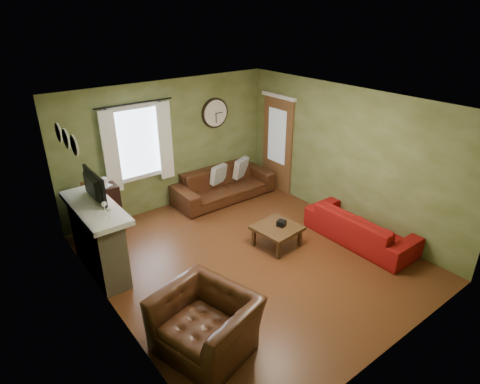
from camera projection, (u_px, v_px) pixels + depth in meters
floor at (250, 257)px, 6.79m from camera, size 4.60×5.20×0.00m
ceiling at (252, 105)px, 5.68m from camera, size 4.60×5.20×0.00m
wall_left at (106, 235)px, 4.96m from camera, size 0.00×5.20×2.60m
wall_right at (346, 157)px, 7.50m from camera, size 0.00×5.20×2.60m
wall_back at (170, 145)px, 8.09m from camera, size 4.60×0.00×2.60m
wall_front at (401, 266)px, 4.37m from camera, size 4.60×0.00×2.60m
fireplace at (98, 242)px, 6.21m from camera, size 0.40×1.40×1.10m
firebox at (112, 251)px, 6.43m from camera, size 0.04×0.60×0.55m
mantel at (94, 207)px, 5.98m from camera, size 0.58×1.60×0.08m
tv at (90, 191)px, 6.01m from camera, size 0.08×0.60×0.35m
tv_screen at (95, 186)px, 6.03m from camera, size 0.02×0.62×0.36m
medallion_left at (74, 145)px, 5.14m from camera, size 0.28×0.28×0.03m
medallion_mid at (66, 139)px, 5.39m from camera, size 0.28×0.28×0.03m
medallion_right at (59, 133)px, 5.64m from camera, size 0.28×0.28×0.03m
window_pane at (137, 143)px, 7.61m from camera, size 1.00×0.02×1.30m
curtain_rod at (134, 103)px, 7.21m from camera, size 0.03×0.03×1.50m
curtain_left at (111, 153)px, 7.25m from camera, size 0.28×0.04×1.55m
curtain_right at (165, 141)px, 7.86m from camera, size 0.28×0.04×1.55m
wall_clock at (215, 113)px, 8.45m from camera, size 0.64×0.06×0.64m
door at (277, 145)px, 8.92m from camera, size 0.05×0.90×2.10m
bookshelf at (98, 213)px, 7.24m from camera, size 0.79×0.34×0.94m
book at (101, 187)px, 7.08m from camera, size 0.25×0.28×0.02m
sofa_brown at (224, 184)px, 8.73m from camera, size 2.24×0.88×0.65m
pillow_left at (241, 168)px, 9.00m from camera, size 0.45×0.28×0.43m
pillow_right at (219, 174)px, 8.66m from camera, size 0.42×0.22×0.40m
sofa_red at (360, 227)px, 7.14m from camera, size 0.78×2.00×0.58m
armchair at (206, 323)px, 4.88m from camera, size 1.27×1.37×0.75m
coffee_table at (277, 236)px, 7.05m from camera, size 0.79×0.79×0.38m
tissue_box at (281, 225)px, 6.98m from camera, size 0.17×0.17×0.10m
wine_glass_a at (109, 214)px, 5.51m from camera, size 0.07×0.07×0.19m
wine_glass_b at (105, 209)px, 5.63m from camera, size 0.07×0.07×0.21m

